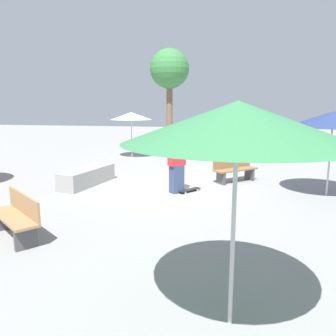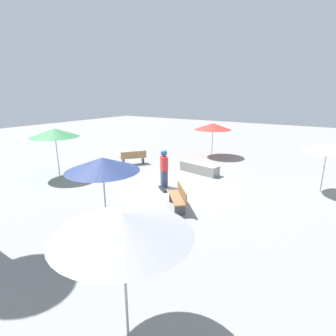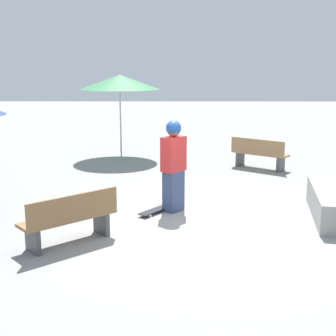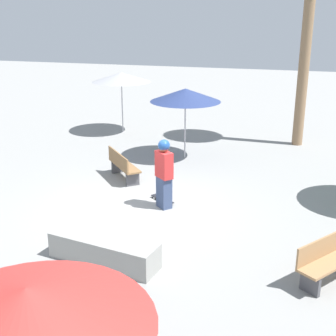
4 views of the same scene
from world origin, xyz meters
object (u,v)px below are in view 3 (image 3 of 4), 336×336
at_px(shade_umbrella_green, 120,82).
at_px(bench_far, 70,219).
at_px(skater_main, 173,163).
at_px(skateboard, 155,210).
at_px(bench_near, 259,154).
at_px(concrete_ledge, 331,203).

bearing_deg(shade_umbrella_green, bench_far, -90.32).
height_order(skater_main, skateboard, skater_main).
distance_m(skater_main, bench_near, 4.64).
bearing_deg(bench_far, skateboard, 9.52).
bearing_deg(bench_near, skateboard, -87.11).
distance_m(skateboard, shade_umbrella_green, 6.41).
xyz_separation_m(skater_main, skateboard, (-0.36, -0.16, -0.91)).
relative_size(skater_main, bench_near, 1.17).
relative_size(concrete_ledge, bench_near, 1.53).
xyz_separation_m(skateboard, bench_near, (2.78, 4.08, 0.37)).
xyz_separation_m(skater_main, bench_near, (2.42, 3.93, -0.55)).
height_order(concrete_ledge, shade_umbrella_green, shade_umbrella_green).
bearing_deg(bench_far, concrete_ledge, -24.85).
distance_m(bench_near, shade_umbrella_green, 4.81).
distance_m(bench_far, shade_umbrella_green, 7.71).
bearing_deg(bench_far, shade_umbrella_green, 48.10).
height_order(skateboard, bench_far, bench_far).
bearing_deg(bench_near, bench_far, -88.49).
distance_m(skateboard, bench_near, 4.95).
xyz_separation_m(skateboard, bench_far, (-1.30, -1.61, 0.37)).
bearing_deg(skateboard, skater_main, 151.24).
height_order(skater_main, bench_far, skater_main).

